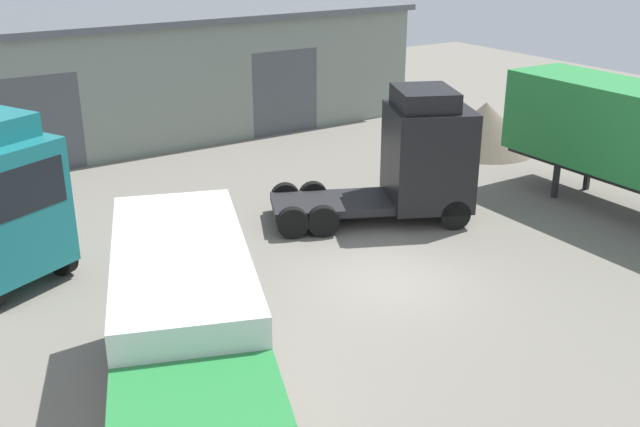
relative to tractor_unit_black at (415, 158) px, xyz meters
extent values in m
plane|color=slate|center=(-3.40, -3.16, -1.93)|extent=(60.00, 60.00, 0.00)
cube|color=gray|center=(-3.40, 15.17, 0.52)|extent=(23.64, 8.66, 4.90)
cube|color=#565B60|center=(-3.40, 15.17, 3.10)|extent=(24.14, 9.16, 0.25)
cube|color=#4C5156|center=(-8.60, 10.87, -0.13)|extent=(3.20, 0.08, 3.60)
cube|color=#4C5156|center=(1.80, 10.87, -0.13)|extent=(3.20, 0.08, 3.60)
cube|color=black|center=(0.37, -0.19, 0.06)|extent=(3.23, 3.28, 3.04)
cube|color=black|center=(0.19, -0.10, 1.86)|extent=(2.41, 2.61, 0.60)
cube|color=black|center=(1.43, -0.68, 0.67)|extent=(0.96, 1.94, 1.10)
cube|color=#232326|center=(-2.36, 1.08, -1.34)|extent=(4.12, 3.34, 0.24)
cylinder|color=#B2B2B7|center=(-1.39, 1.73, -1.51)|extent=(1.23, 0.97, 0.56)
cylinder|color=black|center=(1.38, 0.56, -1.46)|extent=(0.97, 0.67, 0.93)
cylinder|color=black|center=(0.45, -1.44, -1.46)|extent=(0.97, 0.67, 0.93)
cylinder|color=black|center=(-2.26, 2.25, -1.46)|extent=(0.97, 0.67, 0.93)
cylinder|color=black|center=(-3.19, 0.25, -1.46)|extent=(0.97, 0.67, 0.93)
cylinder|color=black|center=(-3.08, 2.63, -1.46)|extent=(0.97, 0.67, 0.93)
cylinder|color=black|center=(-4.01, 0.63, -1.46)|extent=(0.97, 0.67, 0.93)
cube|color=#232326|center=(5.18, -1.23, -1.37)|extent=(0.16, 0.16, 1.11)
cube|color=#232326|center=(6.78, -1.26, -1.37)|extent=(0.16, 0.16, 1.11)
cube|color=silver|center=(-9.80, -5.09, 0.05)|extent=(4.26, 6.31, 2.49)
cylinder|color=black|center=(-8.36, -4.21, -1.45)|extent=(0.61, 1.01, 0.97)
cylinder|color=black|center=(-10.34, -3.49, -1.45)|extent=(0.61, 1.01, 0.97)
cylinder|color=black|center=(-8.02, -3.27, -1.45)|extent=(0.61, 1.01, 0.97)
cylinder|color=black|center=(-9.99, -2.55, -1.45)|extent=(0.61, 1.01, 0.97)
cube|color=#197075|center=(-11.62, 1.96, 0.22)|extent=(3.29, 3.25, 3.28)
cube|color=black|center=(-11.11, 0.91, 0.88)|extent=(1.93, 0.98, 1.18)
cylinder|color=black|center=(-10.37, 1.90, -1.42)|extent=(0.72, 1.05, 1.02)
cone|color=#665B4C|center=(7.24, 4.23, -0.95)|extent=(4.18, 4.18, 1.96)
cube|color=black|center=(-7.45, -0.54, -1.91)|extent=(0.40, 0.40, 0.04)
cone|color=orange|center=(-7.45, -0.54, -1.65)|extent=(0.36, 0.36, 0.55)
camera|label=1|loc=(-14.39, -16.82, 6.77)|focal=42.00mm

